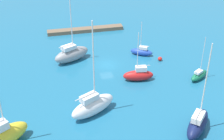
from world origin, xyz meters
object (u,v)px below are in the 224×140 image
(pier_dock, at_px, (86,30))
(sailboat_red_lone_north, at_px, (138,75))
(sailboat_white_far_north, at_px, (93,105))
(mooring_buoy_red, at_px, (160,59))
(sailboat_yellow_west_end, at_px, (4,136))
(sailboat_green_center_basin, at_px, (199,75))
(sailboat_gray_off_beacon, at_px, (72,54))
(sailboat_blue_outer_mooring, at_px, (142,51))
(sailboat_navy_along_channel, at_px, (198,124))

(pier_dock, relative_size, sailboat_red_lone_north, 1.98)
(sailboat_white_far_north, relative_size, mooring_buoy_red, 18.01)
(sailboat_white_far_north, bearing_deg, pier_dock, 55.14)
(sailboat_yellow_west_end, xyz_separation_m, sailboat_green_center_basin, (-33.34, -9.79, -0.81))
(sailboat_gray_off_beacon, relative_size, sailboat_red_lone_north, 1.36)
(pier_dock, bearing_deg, sailboat_red_lone_north, 103.42)
(sailboat_blue_outer_mooring, height_order, sailboat_green_center_basin, sailboat_green_center_basin)
(sailboat_green_center_basin, bearing_deg, sailboat_navy_along_channel, -149.95)
(sailboat_green_center_basin, bearing_deg, sailboat_white_far_north, 163.39)
(pier_dock, height_order, sailboat_gray_off_beacon, sailboat_gray_off_beacon)
(sailboat_white_far_north, distance_m, sailboat_red_lone_north, 12.53)
(sailboat_blue_outer_mooring, xyz_separation_m, sailboat_white_far_north, (13.36, 17.31, 0.77))
(sailboat_gray_off_beacon, bearing_deg, sailboat_navy_along_channel, -86.61)
(sailboat_red_lone_north, distance_m, sailboat_navy_along_channel, 15.77)
(sailboat_red_lone_north, xyz_separation_m, sailboat_navy_along_channel, (-3.98, 15.25, 0.31))
(sailboat_gray_off_beacon, distance_m, sailboat_blue_outer_mooring, 14.52)
(mooring_buoy_red, bearing_deg, pier_dock, -56.09)
(sailboat_white_far_north, xyz_separation_m, sailboat_red_lone_north, (-9.73, -7.88, -0.46))
(sailboat_navy_along_channel, bearing_deg, pier_dock, 56.80)
(pier_dock, distance_m, sailboat_red_lone_north, 25.24)
(pier_dock, bearing_deg, sailboat_navy_along_channel, 103.89)
(sailboat_gray_off_beacon, height_order, sailboat_white_far_north, sailboat_white_far_north)
(sailboat_white_far_north, height_order, sailboat_navy_along_channel, sailboat_white_far_north)
(sailboat_navy_along_channel, bearing_deg, sailboat_green_center_basin, 15.28)
(sailboat_red_lone_north, distance_m, sailboat_yellow_west_end, 25.40)
(sailboat_blue_outer_mooring, height_order, mooring_buoy_red, sailboat_blue_outer_mooring)
(sailboat_red_lone_north, bearing_deg, sailboat_gray_off_beacon, -35.57)
(sailboat_white_far_north, bearing_deg, sailboat_blue_outer_mooring, 24.30)
(pier_dock, relative_size, sailboat_gray_off_beacon, 1.46)
(sailboat_yellow_west_end, distance_m, sailboat_green_center_basin, 34.75)
(sailboat_white_far_north, distance_m, sailboat_navy_along_channel, 15.58)
(pier_dock, height_order, sailboat_red_lone_north, sailboat_red_lone_north)
(sailboat_yellow_west_end, bearing_deg, sailboat_white_far_north, -15.75)
(sailboat_yellow_west_end, bearing_deg, mooring_buoy_red, -1.24)
(mooring_buoy_red, bearing_deg, sailboat_red_lone_north, 43.55)
(sailboat_red_lone_north, xyz_separation_m, sailboat_yellow_west_end, (22.45, 11.86, 0.47))
(sailboat_red_lone_north, height_order, sailboat_green_center_basin, sailboat_red_lone_north)
(pier_dock, xyz_separation_m, sailboat_white_far_north, (3.87, 32.42, 1.15))
(pier_dock, height_order, sailboat_navy_along_channel, sailboat_navy_along_channel)
(pier_dock, height_order, sailboat_blue_outer_mooring, sailboat_blue_outer_mooring)
(mooring_buoy_red, bearing_deg, sailboat_white_far_north, 40.89)
(sailboat_white_far_north, xyz_separation_m, sailboat_green_center_basin, (-20.62, -5.80, -0.79))
(sailboat_gray_off_beacon, bearing_deg, pier_dock, 43.91)
(sailboat_white_far_north, bearing_deg, mooring_buoy_red, 12.85)
(pier_dock, distance_m, sailboat_gray_off_beacon, 15.23)
(sailboat_white_far_north, distance_m, sailboat_green_center_basin, 21.43)
(sailboat_blue_outer_mooring, relative_size, sailboat_white_far_north, 0.49)
(sailboat_yellow_west_end, relative_size, mooring_buoy_red, 16.59)
(sailboat_gray_off_beacon, distance_m, sailboat_yellow_west_end, 24.93)
(sailboat_blue_outer_mooring, distance_m, mooring_buoy_red, 4.36)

